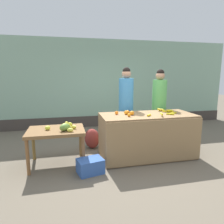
{
  "coord_description": "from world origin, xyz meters",
  "views": [
    {
      "loc": [
        -1.19,
        -3.84,
        1.73
      ],
      "look_at": [
        -0.27,
        0.15,
        0.96
      ],
      "focal_mm": 32.36,
      "sensor_mm": 36.0,
      "label": 1
    }
  ],
  "objects": [
    {
      "name": "market_wall_back",
      "position": [
        0.0,
        2.86,
        1.39
      ],
      "size": [
        9.05,
        0.23,
        2.85
      ],
      "color": "#8CB299",
      "rests_on": "ground"
    },
    {
      "name": "vendor_woman_blue_shirt",
      "position": [
        0.19,
        0.68,
        0.96
      ],
      "size": [
        0.34,
        0.34,
        1.89
      ],
      "color": "#33333D",
      "rests_on": "ground"
    },
    {
      "name": "side_table_wooden",
      "position": [
        -1.4,
        0.0,
        0.62
      ],
      "size": [
        1.05,
        0.77,
        0.7
      ],
      "color": "brown",
      "rests_on": "ground"
    },
    {
      "name": "produce_crate",
      "position": [
        -0.82,
        -0.5,
        0.13
      ],
      "size": [
        0.5,
        0.41,
        0.26
      ],
      "primitive_type": "cube",
      "rotation": [
        0.0,
        0.0,
        0.23
      ],
      "color": "#3359A5",
      "rests_on": "ground"
    },
    {
      "name": "mango_papaya_pile",
      "position": [
        -1.22,
        -0.06,
        0.76
      ],
      "size": [
        0.61,
        0.58,
        0.14
      ],
      "color": "yellow",
      "rests_on": "side_table_wooden"
    },
    {
      "name": "ground_plane",
      "position": [
        0.0,
        0.0,
        0.0
      ],
      "size": [
        24.0,
        24.0,
        0.0
      ],
      "primitive_type": "plane",
      "color": "#665B4C"
    },
    {
      "name": "fruit_stall_counter",
      "position": [
        0.46,
        -0.01,
        0.46
      ],
      "size": [
        1.94,
        0.89,
        0.91
      ],
      "color": "olive",
      "rests_on": "ground"
    },
    {
      "name": "orange_pile",
      "position": [
        0.01,
        0.03,
        0.96
      ],
      "size": [
        0.37,
        0.35,
        0.09
      ],
      "color": "orange",
      "rests_on": "fruit_stall_counter"
    },
    {
      "name": "vendor_woman_green_shirt",
      "position": [
        1.02,
        0.65,
        0.94
      ],
      "size": [
        0.34,
        0.34,
        1.85
      ],
      "color": "#33333D",
      "rests_on": "ground"
    },
    {
      "name": "produce_sack",
      "position": [
        -0.62,
        0.73,
        0.23
      ],
      "size": [
        0.47,
        0.45,
        0.47
      ],
      "primitive_type": "ellipsoid",
      "rotation": [
        0.0,
        0.0,
        2.57
      ],
      "color": "maroon",
      "rests_on": "ground"
    },
    {
      "name": "banana_bunch_pile",
      "position": [
        0.85,
        0.0,
        0.94
      ],
      "size": [
        0.75,
        0.66,
        0.07
      ],
      "color": "yellow",
      "rests_on": "fruit_stall_counter"
    }
  ]
}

